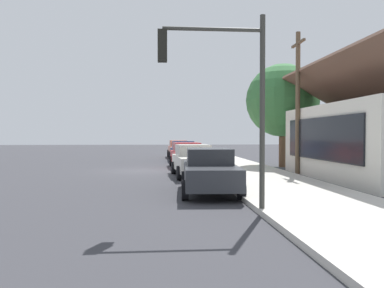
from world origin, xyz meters
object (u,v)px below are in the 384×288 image
object	(u,v)px
car_coral	(178,149)
car_ivory	(194,160)
shade_tree	(282,101)
car_navy	(183,151)
car_charcoal	(210,170)
car_cherry	(187,155)
utility_pole_wooden	(298,100)
fire_hydrant_red	(232,170)
traffic_light_main	(222,81)

from	to	relation	value
car_coral	car_ivory	size ratio (longest dim) A/B	1.02
shade_tree	car_navy	bearing A→B (deg)	-133.00
car_coral	car_charcoal	bearing A→B (deg)	-0.62
car_cherry	car_charcoal	size ratio (longest dim) A/B	1.02
car_charcoal	utility_pole_wooden	bearing A→B (deg)	141.63
shade_tree	fire_hydrant_red	xyz separation A→B (m)	(7.37, -4.67, -3.81)
car_coral	fire_hydrant_red	bearing A→B (deg)	4.12
car_charcoal	car_navy	bearing A→B (deg)	-177.19
car_navy	car_ivory	bearing A→B (deg)	-1.22
traffic_light_main	fire_hydrant_red	size ratio (longest dim) A/B	7.32
traffic_light_main	car_navy	bearing A→B (deg)	179.40
car_navy	utility_pole_wooden	distance (m)	12.10
car_charcoal	car_cherry	bearing A→B (deg)	-176.74
car_coral	car_ivory	distance (m)	16.03
utility_pole_wooden	fire_hydrant_red	size ratio (longest dim) A/B	10.56
shade_tree	car_coral	bearing A→B (deg)	-149.80
car_charcoal	car_ivory	bearing A→B (deg)	-176.10
car_ivory	utility_pole_wooden	world-z (taller)	utility_pole_wooden
traffic_light_main	utility_pole_wooden	distance (m)	11.56
car_navy	car_charcoal	world-z (taller)	same
car_charcoal	traffic_light_main	world-z (taller)	traffic_light_main
car_ivory	traffic_light_main	size ratio (longest dim) A/B	0.91
car_charcoal	utility_pole_wooden	size ratio (longest dim) A/B	0.63
car_coral	car_cherry	distance (m)	10.88
car_ivory	shade_tree	bearing A→B (deg)	126.96
car_cherry	car_ivory	world-z (taller)	same
car_ivory	car_coral	bearing A→B (deg)	176.84
car_navy	car_charcoal	bearing A→B (deg)	-0.66
car_navy	shade_tree	xyz separation A→B (m)	(5.70, 6.11, 3.49)
car_ivory	fire_hydrant_red	size ratio (longest dim) A/B	6.67
car_navy	utility_pole_wooden	xyz separation A→B (m)	(10.35, 5.45, 3.11)
car_ivory	car_charcoal	size ratio (longest dim) A/B	1.00
car_coral	car_cherry	bearing A→B (deg)	-0.65
car_cherry	car_ivory	xyz separation A→B (m)	(5.15, -0.04, -0.00)
car_cherry	shade_tree	size ratio (longest dim) A/B	0.72
car_cherry	traffic_light_main	world-z (taller)	traffic_light_main
car_coral	traffic_light_main	bearing A→B (deg)	-1.05
car_cherry	traffic_light_main	bearing A→B (deg)	-2.89
traffic_light_main	shade_tree	bearing A→B (deg)	156.74
car_coral	car_navy	distance (m)	5.06
fire_hydrant_red	car_ivory	bearing A→B (deg)	-143.04
car_cherry	utility_pole_wooden	bearing A→B (deg)	48.37
car_coral	utility_pole_wooden	xyz separation A→B (m)	(15.40, 5.59, 3.11)
car_ivory	traffic_light_main	distance (m)	9.82
car_coral	fire_hydrant_red	xyz separation A→B (m)	(18.13, 1.59, -0.32)
car_coral	car_navy	xyz separation A→B (m)	(5.05, 0.15, 0.00)
car_ivory	traffic_light_main	xyz separation A→B (m)	(9.44, -0.08, 2.68)
car_ivory	car_charcoal	world-z (taller)	same
car_coral	fire_hydrant_red	world-z (taller)	car_coral
utility_pole_wooden	fire_hydrant_red	xyz separation A→B (m)	(2.72, -4.00, -3.43)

